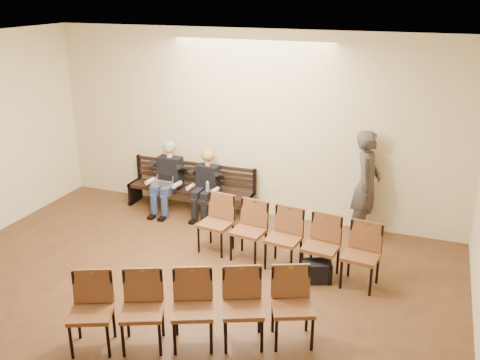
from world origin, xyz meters
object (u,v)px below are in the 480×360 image
object	(u,v)px
seated_woman	(206,187)
chair_row_front	(284,239)
bag	(317,271)
laptop	(162,185)
bench	(191,200)
seated_man	(168,176)
chair_row_back	(193,311)
passerby	(367,176)
water_bottle	(208,193)

from	to	relation	value
seated_woman	chair_row_front	xyz separation A→B (m)	(1.96, -1.43, -0.11)
bag	laptop	bearing A→B (deg)	156.65
seated_woman	bag	world-z (taller)	seated_woman
bench	seated_woman	distance (m)	0.55
laptop	seated_man	bearing A→B (deg)	75.99
bag	chair_row_back	bearing A→B (deg)	-117.92
seated_woman	chair_row_back	distance (m)	3.97
bench	seated_man	xyz separation A→B (m)	(-0.42, -0.12, 0.47)
seated_woman	passerby	bearing A→B (deg)	4.25
chair_row_front	laptop	bearing A→B (deg)	163.04
water_bottle	chair_row_front	world-z (taller)	chair_row_front
bench	seated_woman	bearing A→B (deg)	-16.98
seated_man	laptop	distance (m)	0.22
chair_row_front	chair_row_back	world-z (taller)	same
seated_woman	water_bottle	size ratio (longest dim) A/B	5.55
water_bottle	bag	bearing A→B (deg)	-30.74
laptop	bag	size ratio (longest dim) A/B	0.83
bench	passerby	size ratio (longest dim) A/B	1.18
passerby	chair_row_front	xyz separation A→B (m)	(-1.00, -1.65, -0.62)
bench	passerby	bearing A→B (deg)	1.71
chair_row_back	water_bottle	bearing A→B (deg)	87.52
water_bottle	passerby	size ratio (longest dim) A/B	0.10
bag	chair_row_front	distance (m)	0.71
seated_woman	chair_row_front	world-z (taller)	seated_woman
bench	laptop	xyz separation A→B (m)	(-0.46, -0.30, 0.35)
seated_man	seated_woman	world-z (taller)	seated_man
chair_row_back	chair_row_front	bearing A→B (deg)	54.22
passerby	chair_row_back	distance (m)	4.23
seated_man	bag	bearing A→B (deg)	-26.20
bench	chair_row_back	world-z (taller)	chair_row_back
laptop	chair_row_front	world-z (taller)	chair_row_front
bench	passerby	world-z (taller)	passerby
chair_row_back	seated_man	bearing A→B (deg)	98.09
bag	passerby	size ratio (longest dim) A/B	0.19
seated_woman	chair_row_back	size ratio (longest dim) A/B	0.40
chair_row_back	laptop	bearing A→B (deg)	99.92
bag	chair_row_front	xyz separation A→B (m)	(-0.59, 0.23, 0.32)
bench	laptop	world-z (taller)	laptop
water_bottle	bag	world-z (taller)	water_bottle
seated_woman	passerby	world-z (taller)	passerby
bench	water_bottle	size ratio (longest dim) A/B	12.15
seated_man	bag	distance (m)	3.78
chair_row_back	seated_woman	bearing A→B (deg)	88.10
seated_man	water_bottle	size ratio (longest dim) A/B	6.52
seated_woman	laptop	bearing A→B (deg)	-167.82
seated_man	chair_row_front	bearing A→B (deg)	-27.24
bench	water_bottle	xyz separation A→B (m)	(0.52, -0.33, 0.33)
water_bottle	bag	xyz separation A→B (m)	(2.43, -1.44, -0.40)
seated_woman	passerby	size ratio (longest dim) A/B	0.54
seated_woman	bag	xyz separation A→B (m)	(2.55, -1.65, -0.44)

